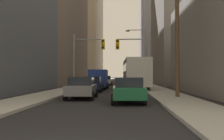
{
  "coord_description": "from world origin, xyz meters",
  "views": [
    {
      "loc": [
        1.38,
        -4.85,
        1.67
      ],
      "look_at": [
        0.0,
        25.08,
        2.21
      ],
      "focal_mm": 44.07,
      "sensor_mm": 36.0,
      "label": 1
    }
  ],
  "objects_px": {
    "sedan_green": "(128,90)",
    "traffic_signal_far_right": "(130,66)",
    "sedan_grey": "(82,88)",
    "sedan_silver": "(106,80)",
    "city_bus": "(135,73)",
    "traffic_signal_near_right": "(135,52)",
    "cargo_van_blue": "(99,78)",
    "traffic_signal_near_left": "(87,53)",
    "sedan_navy": "(93,84)"
  },
  "relations": [
    {
      "from": "sedan_navy",
      "to": "traffic_signal_near_right",
      "type": "xyz_separation_m",
      "value": [
        4.2,
        1.84,
        3.26
      ]
    },
    {
      "from": "city_bus",
      "to": "traffic_signal_far_right",
      "type": "height_order",
      "value": "traffic_signal_far_right"
    },
    {
      "from": "sedan_grey",
      "to": "sedan_silver",
      "type": "xyz_separation_m",
      "value": [
        -0.06,
        25.5,
        0.0
      ]
    },
    {
      "from": "cargo_van_blue",
      "to": "sedan_silver",
      "type": "xyz_separation_m",
      "value": [
        0.01,
        12.3,
        -0.52
      ]
    },
    {
      "from": "traffic_signal_near_left",
      "to": "traffic_signal_far_right",
      "type": "bearing_deg",
      "value": 82.81
    },
    {
      "from": "sedan_grey",
      "to": "sedan_silver",
      "type": "height_order",
      "value": "same"
    },
    {
      "from": "sedan_navy",
      "to": "city_bus",
      "type": "bearing_deg",
      "value": 49.99
    },
    {
      "from": "city_bus",
      "to": "sedan_green",
      "type": "distance_m",
      "value": 15.66
    },
    {
      "from": "sedan_grey",
      "to": "sedan_silver",
      "type": "bearing_deg",
      "value": 90.14
    },
    {
      "from": "city_bus",
      "to": "sedan_silver",
      "type": "height_order",
      "value": "city_bus"
    },
    {
      "from": "sedan_green",
      "to": "traffic_signal_near_left",
      "type": "distance_m",
      "value": 13.3
    },
    {
      "from": "sedan_silver",
      "to": "traffic_signal_far_right",
      "type": "distance_m",
      "value": 27.0
    },
    {
      "from": "traffic_signal_near_right",
      "to": "traffic_signal_far_right",
      "type": "bearing_deg",
      "value": 89.53
    },
    {
      "from": "cargo_van_blue",
      "to": "traffic_signal_near_right",
      "type": "bearing_deg",
      "value": -41.29
    },
    {
      "from": "cargo_van_blue",
      "to": "traffic_signal_near_right",
      "type": "height_order",
      "value": "traffic_signal_near_right"
    },
    {
      "from": "traffic_signal_near_left",
      "to": "traffic_signal_near_right",
      "type": "xyz_separation_m",
      "value": [
        5.0,
        0.0,
        0.01
      ]
    },
    {
      "from": "sedan_silver",
      "to": "traffic_signal_near_left",
      "type": "distance_m",
      "value": 16.28
    },
    {
      "from": "traffic_signal_near_right",
      "to": "traffic_signal_far_right",
      "type": "xyz_separation_m",
      "value": [
        0.35,
        42.36,
        -0.04
      ]
    },
    {
      "from": "city_bus",
      "to": "sedan_green",
      "type": "bearing_deg",
      "value": -93.74
    },
    {
      "from": "cargo_van_blue",
      "to": "traffic_signal_near_left",
      "type": "distance_m",
      "value": 4.62
    },
    {
      "from": "sedan_green",
      "to": "traffic_signal_far_right",
      "type": "relative_size",
      "value": 0.71
    },
    {
      "from": "sedan_green",
      "to": "sedan_grey",
      "type": "distance_m",
      "value": 4.16
    },
    {
      "from": "traffic_signal_near_left",
      "to": "traffic_signal_near_right",
      "type": "distance_m",
      "value": 5.0
    },
    {
      "from": "city_bus",
      "to": "traffic_signal_near_right",
      "type": "distance_m",
      "value": 3.98
    },
    {
      "from": "sedan_navy",
      "to": "traffic_signal_far_right",
      "type": "xyz_separation_m",
      "value": [
        4.54,
        44.21,
        3.23
      ]
    },
    {
      "from": "sedan_silver",
      "to": "sedan_grey",
      "type": "bearing_deg",
      "value": -89.86
    },
    {
      "from": "sedan_green",
      "to": "traffic_signal_near_left",
      "type": "bearing_deg",
      "value": 108.8
    },
    {
      "from": "city_bus",
      "to": "sedan_grey",
      "type": "height_order",
      "value": "city_bus"
    },
    {
      "from": "cargo_van_blue",
      "to": "sedan_grey",
      "type": "bearing_deg",
      "value": -89.69
    },
    {
      "from": "traffic_signal_near_right",
      "to": "sedan_navy",
      "type": "bearing_deg",
      "value": -156.29
    },
    {
      "from": "traffic_signal_near_right",
      "to": "traffic_signal_far_right",
      "type": "distance_m",
      "value": 42.36
    },
    {
      "from": "cargo_van_blue",
      "to": "sedan_silver",
      "type": "distance_m",
      "value": 12.31
    },
    {
      "from": "city_bus",
      "to": "sedan_grey",
      "type": "xyz_separation_m",
      "value": [
        -4.24,
        -12.95,
        -1.16
      ]
    },
    {
      "from": "traffic_signal_far_right",
      "to": "traffic_signal_near_left",
      "type": "bearing_deg",
      "value": -97.19
    },
    {
      "from": "sedan_grey",
      "to": "sedan_navy",
      "type": "xyz_separation_m",
      "value": [
        -0.14,
        7.73,
        0.0
      ]
    },
    {
      "from": "city_bus",
      "to": "traffic_signal_far_right",
      "type": "distance_m",
      "value": 39.05
    },
    {
      "from": "cargo_van_blue",
      "to": "traffic_signal_far_right",
      "type": "xyz_separation_m",
      "value": [
        4.48,
        38.74,
        2.71
      ]
    },
    {
      "from": "city_bus",
      "to": "traffic_signal_far_right",
      "type": "bearing_deg",
      "value": 89.75
    },
    {
      "from": "sedan_grey",
      "to": "sedan_green",
      "type": "bearing_deg",
      "value": -39.33
    },
    {
      "from": "sedan_green",
      "to": "traffic_signal_far_right",
      "type": "height_order",
      "value": "traffic_signal_far_right"
    },
    {
      "from": "city_bus",
      "to": "cargo_van_blue",
      "type": "relative_size",
      "value": 2.2
    },
    {
      "from": "sedan_grey",
      "to": "traffic_signal_near_right",
      "type": "bearing_deg",
      "value": 67.03
    },
    {
      "from": "sedan_grey",
      "to": "traffic_signal_near_right",
      "type": "height_order",
      "value": "traffic_signal_near_right"
    },
    {
      "from": "traffic_signal_near_right",
      "to": "sedan_green",
      "type": "bearing_deg",
      "value": -93.94
    },
    {
      "from": "sedan_grey",
      "to": "sedan_silver",
      "type": "distance_m",
      "value": 25.5
    },
    {
      "from": "sedan_green",
      "to": "sedan_navy",
      "type": "xyz_separation_m",
      "value": [
        -3.36,
        10.37,
        0.0
      ]
    },
    {
      "from": "cargo_van_blue",
      "to": "sedan_silver",
      "type": "relative_size",
      "value": 1.24
    },
    {
      "from": "city_bus",
      "to": "sedan_silver",
      "type": "distance_m",
      "value": 13.32
    },
    {
      "from": "sedan_green",
      "to": "traffic_signal_near_right",
      "type": "height_order",
      "value": "traffic_signal_near_right"
    },
    {
      "from": "cargo_van_blue",
      "to": "traffic_signal_near_right",
      "type": "distance_m",
      "value": 6.14
    }
  ]
}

